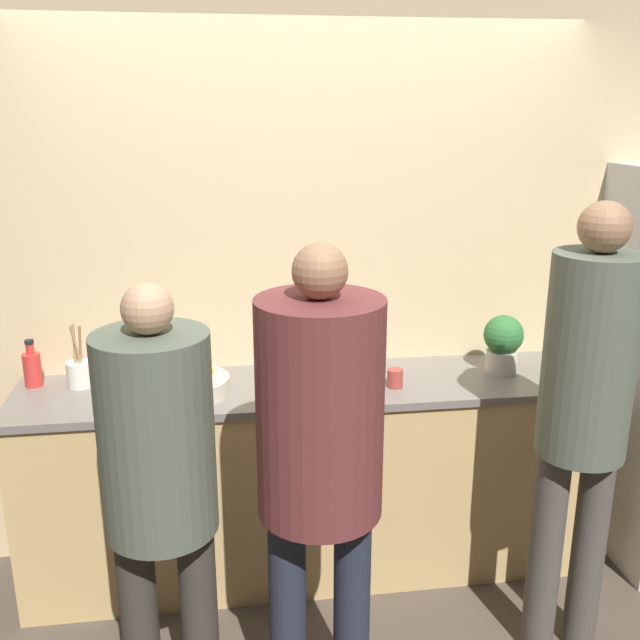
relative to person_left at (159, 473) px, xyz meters
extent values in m
plane|color=#4C4238|center=(0.62, 0.49, -0.98)|extent=(14.00, 14.00, 0.00)
cube|color=#D6BC8C|center=(0.62, 1.11, 0.32)|extent=(5.20, 0.06, 2.60)
cube|color=tan|center=(0.62, 0.82, -0.53)|extent=(2.60, 0.57, 0.91)
cube|color=slate|center=(0.62, 0.82, -0.06)|extent=(2.63, 0.60, 0.03)
cylinder|color=#38332D|center=(-0.10, 0.00, -0.59)|extent=(0.13, 0.13, 0.78)
cylinder|color=#38332D|center=(0.10, 0.00, -0.59)|extent=(0.13, 0.13, 0.78)
cylinder|color=#515B4C|center=(0.00, 0.00, 0.14)|extent=(0.37, 0.37, 0.68)
sphere|color=tan|center=(0.00, 0.00, 0.56)|extent=(0.16, 0.16, 0.16)
cylinder|color=#232838|center=(0.41, -0.05, -0.56)|extent=(0.13, 0.13, 0.84)
cylinder|color=#232838|center=(0.64, -0.05, -0.56)|extent=(0.13, 0.13, 0.84)
cylinder|color=brown|center=(0.52, -0.05, 0.22)|extent=(0.41, 0.41, 0.73)
sphere|color=#936B4C|center=(0.52, -0.05, 0.67)|extent=(0.17, 0.17, 0.17)
cylinder|color=#4C4742|center=(1.45, 0.14, -0.54)|extent=(0.13, 0.13, 0.88)
cylinder|color=#4C4742|center=(1.63, 0.14, -0.54)|extent=(0.13, 0.13, 0.88)
cylinder|color=#515B4C|center=(1.54, 0.14, 0.28)|extent=(0.33, 0.33, 0.77)
sphere|color=#936B4C|center=(1.54, 0.14, 0.75)|extent=(0.18, 0.18, 0.18)
cylinder|color=beige|center=(0.08, 0.76, 0.00)|extent=(0.33, 0.33, 0.07)
ellipsoid|color=yellow|center=(0.12, 0.76, 0.06)|extent=(0.15, 0.12, 0.04)
cylinder|color=silver|center=(-0.41, 0.92, 0.02)|extent=(0.11, 0.11, 0.11)
cylinder|color=#99754C|center=(-0.42, 0.92, 0.13)|extent=(0.01, 0.05, 0.24)
cylinder|color=#99754C|center=(-0.40, 0.93, 0.13)|extent=(0.03, 0.05, 0.24)
cylinder|color=#99754C|center=(-0.41, 0.91, 0.13)|extent=(0.05, 0.01, 0.24)
cylinder|color=red|center=(-0.61, 0.95, 0.04)|extent=(0.08, 0.08, 0.15)
cylinder|color=red|center=(-0.61, 0.95, 0.13)|extent=(0.04, 0.04, 0.05)
cylinder|color=black|center=(-0.61, 0.95, 0.17)|extent=(0.04, 0.04, 0.02)
cylinder|color=white|center=(0.90, 0.83, 0.00)|extent=(0.08, 0.08, 0.08)
cylinder|color=#A33D33|center=(0.97, 0.72, 0.00)|extent=(0.07, 0.07, 0.08)
cylinder|color=beige|center=(1.51, 0.84, 0.01)|extent=(0.15, 0.15, 0.10)
sphere|color=#2D6B33|center=(1.51, 0.84, 0.14)|extent=(0.18, 0.18, 0.18)
camera|label=1|loc=(0.23, -2.14, 1.15)|focal=40.00mm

